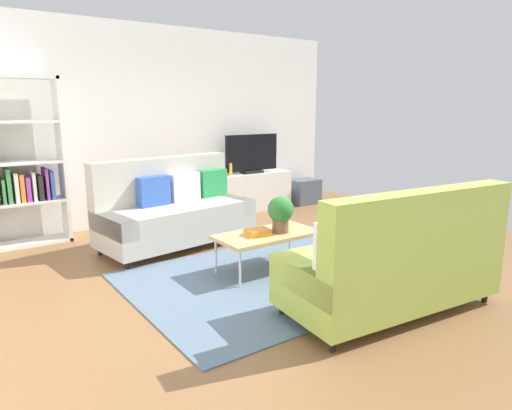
# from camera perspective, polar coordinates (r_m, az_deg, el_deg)

# --- Properties ---
(ground_plane) EXTENTS (7.68, 7.68, 0.00)m
(ground_plane) POSITION_cam_1_polar(r_m,az_deg,el_deg) (5.02, 1.12, -7.96)
(ground_plane) COLOR brown
(wall_far) EXTENTS (6.40, 0.12, 2.90)m
(wall_far) POSITION_cam_1_polar(r_m,az_deg,el_deg) (7.17, -12.41, 9.68)
(wall_far) COLOR white
(wall_far) RESTS_ON ground_plane
(area_rug) EXTENTS (2.90, 2.20, 0.01)m
(area_rug) POSITION_cam_1_polar(r_m,az_deg,el_deg) (4.79, 2.36, -8.92)
(area_rug) COLOR slate
(area_rug) RESTS_ON ground_plane
(couch_beige) EXTENTS (1.99, 1.08, 1.10)m
(couch_beige) POSITION_cam_1_polar(r_m,az_deg,el_deg) (5.82, -10.14, -0.68)
(couch_beige) COLOR #B2ADA3
(couch_beige) RESTS_ON ground_plane
(couch_green) EXTENTS (1.98, 1.03, 1.10)m
(couch_green) POSITION_cam_1_polar(r_m,az_deg,el_deg) (4.05, 16.87, -6.92)
(couch_green) COLOR #A3BC4C
(couch_green) RESTS_ON ground_plane
(coffee_table) EXTENTS (1.10, 0.56, 0.42)m
(coffee_table) POSITION_cam_1_polar(r_m,az_deg,el_deg) (4.85, 1.43, -3.84)
(coffee_table) COLOR tan
(coffee_table) RESTS_ON ground_plane
(tv_console) EXTENTS (1.40, 0.44, 0.64)m
(tv_console) POSITION_cam_1_polar(r_m,az_deg,el_deg) (7.73, -0.61, 1.69)
(tv_console) COLOR silver
(tv_console) RESTS_ON ground_plane
(tv) EXTENTS (1.00, 0.20, 0.64)m
(tv) POSITION_cam_1_polar(r_m,az_deg,el_deg) (7.62, -0.54, 6.34)
(tv) COLOR black
(tv) RESTS_ON tv_console
(bookshelf) EXTENTS (1.10, 0.36, 2.10)m
(bookshelf) POSITION_cam_1_polar(r_m,az_deg,el_deg) (6.37, -27.93, 3.90)
(bookshelf) COLOR white
(bookshelf) RESTS_ON ground_plane
(storage_trunk) EXTENTS (0.52, 0.40, 0.44)m
(storage_trunk) POSITION_cam_1_polar(r_m,az_deg,el_deg) (8.34, 6.02, 1.70)
(storage_trunk) COLOR #4C5666
(storage_trunk) RESTS_ON ground_plane
(potted_plant) EXTENTS (0.28, 0.28, 0.39)m
(potted_plant) POSITION_cam_1_polar(r_m,az_deg,el_deg) (4.82, 3.09, -0.89)
(potted_plant) COLOR brown
(potted_plant) RESTS_ON coffee_table
(table_book_0) EXTENTS (0.26, 0.21, 0.03)m
(table_book_0) POSITION_cam_1_polar(r_m,az_deg,el_deg) (4.76, 0.21, -3.62)
(table_book_0) COLOR gold
(table_book_0) RESTS_ON coffee_table
(table_book_1) EXTENTS (0.25, 0.19, 0.04)m
(table_book_1) POSITION_cam_1_polar(r_m,az_deg,el_deg) (4.75, 0.21, -3.25)
(table_book_1) COLOR orange
(table_book_1) RESTS_ON table_book_0
(vase_0) EXTENTS (0.09, 0.09, 0.17)m
(vase_0) POSITION_cam_1_polar(r_m,az_deg,el_deg) (7.40, -4.55, 4.35)
(vase_0) COLOR silver
(vase_0) RESTS_ON tv_console
(bottle_0) EXTENTS (0.05, 0.05, 0.20)m
(bottle_0) POSITION_cam_1_polar(r_m,az_deg,el_deg) (7.39, -3.21, 4.49)
(bottle_0) COLOR gold
(bottle_0) RESTS_ON tv_console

